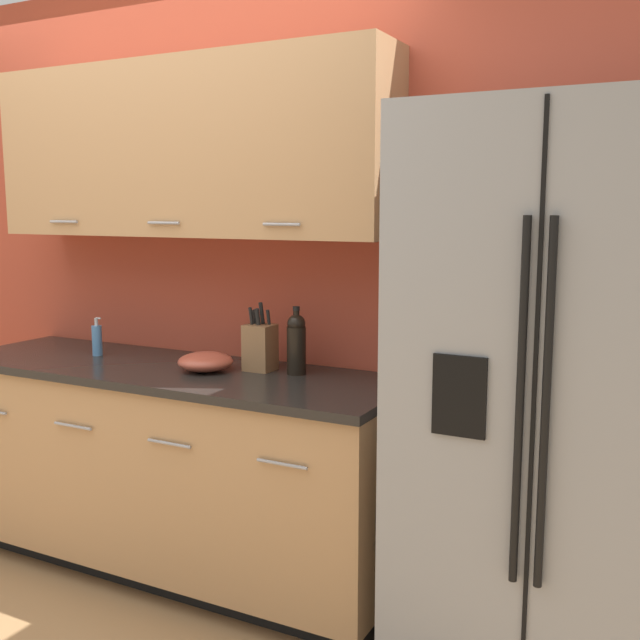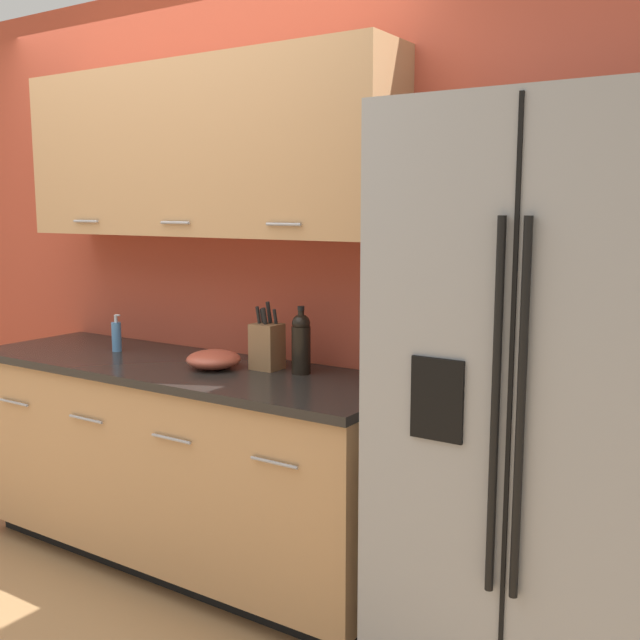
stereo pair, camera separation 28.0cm
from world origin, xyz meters
TOP-DOWN VIEW (x-y plane):
  - wall_back at (0.05, 1.18)m, footprint 10.00×0.39m
  - counter_unit at (0.21, 0.88)m, footprint 2.08×0.64m
  - refrigerator at (1.81, 0.83)m, footprint 0.94×0.75m
  - knife_block at (0.59, 0.99)m, footprint 0.12×0.11m
  - wine_bottle at (0.76, 1.00)m, footprint 0.08×0.08m
  - soap_dispenser at (-0.24, 0.92)m, footprint 0.05×0.05m
  - mixing_bowl at (0.40, 0.88)m, footprint 0.23×0.23m

SIDE VIEW (x-z plane):
  - counter_unit at x=0.21m, z-range 0.01..0.92m
  - refrigerator at x=1.81m, z-range 0.00..1.90m
  - mixing_bowl at x=0.40m, z-range 0.91..0.99m
  - soap_dispenser at x=-0.24m, z-range 0.90..1.07m
  - knife_block at x=0.59m, z-range 0.87..1.16m
  - wine_bottle at x=0.76m, z-range 0.90..1.18m
  - wall_back at x=0.05m, z-range 0.13..2.73m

